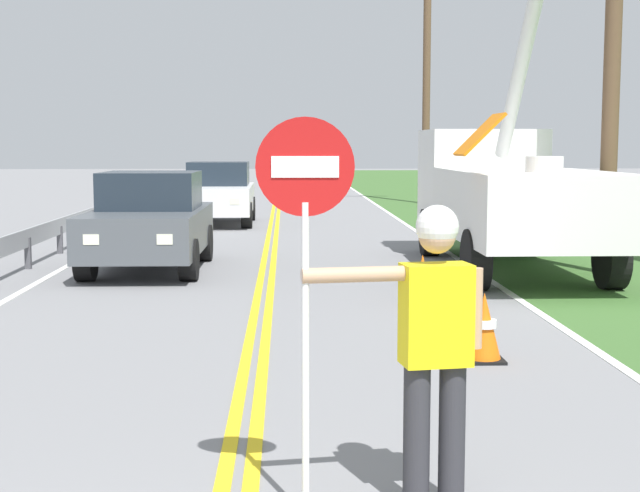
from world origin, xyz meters
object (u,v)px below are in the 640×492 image
(flagger_worker, at_px, (434,337))
(stop_sign_paddle, at_px, (305,227))
(traffic_cone_mid, at_px, (422,281))
(traffic_cone_lead, at_px, (484,328))
(oncoming_sedan_nearest, at_px, (150,222))
(utility_bucket_truck, at_px, (504,188))
(utility_pole_mid, at_px, (426,85))
(oncoming_sedan_second, at_px, (218,194))

(flagger_worker, relative_size, stop_sign_paddle, 0.78)
(flagger_worker, bearing_deg, traffic_cone_mid, 81.98)
(stop_sign_paddle, xyz_separation_m, traffic_cone_lead, (1.88, 3.83, -1.37))
(oncoming_sedan_nearest, distance_m, traffic_cone_lead, 8.21)
(stop_sign_paddle, distance_m, utility_bucket_truck, 11.52)
(stop_sign_paddle, distance_m, traffic_cone_lead, 4.48)
(flagger_worker, bearing_deg, stop_sign_paddle, -171.46)
(utility_pole_mid, bearing_deg, utility_bucket_truck, -94.20)
(flagger_worker, bearing_deg, oncoming_sedan_nearest, 106.86)
(stop_sign_paddle, distance_m, utility_pole_mid, 29.14)
(utility_pole_mid, relative_size, traffic_cone_lead, 11.86)
(utility_bucket_truck, bearing_deg, traffic_cone_lead, -104.88)
(utility_pole_mid, xyz_separation_m, traffic_cone_mid, (-3.32, -21.56, -4.00))
(flagger_worker, distance_m, utility_bucket_truck, 11.19)
(traffic_cone_lead, height_order, traffic_cone_mid, same)
(oncoming_sedan_nearest, relative_size, oncoming_sedan_second, 1.00)
(stop_sign_paddle, relative_size, oncoming_sedan_second, 0.57)
(stop_sign_paddle, relative_size, utility_pole_mid, 0.28)
(utility_pole_mid, bearing_deg, flagger_worker, -98.58)
(oncoming_sedan_nearest, height_order, oncoming_sedan_second, same)
(flagger_worker, height_order, utility_pole_mid, utility_pole_mid)
(oncoming_sedan_second, relative_size, traffic_cone_lead, 5.88)
(oncoming_sedan_second, distance_m, traffic_cone_lead, 16.64)
(utility_bucket_truck, relative_size, traffic_cone_lead, 9.74)
(flagger_worker, height_order, oncoming_sedan_nearest, flagger_worker)
(stop_sign_paddle, bearing_deg, flagger_worker, 8.54)
(stop_sign_paddle, xyz_separation_m, utility_pole_mid, (5.05, 28.58, 2.62))
(traffic_cone_lead, relative_size, traffic_cone_mid, 1.00)
(flagger_worker, distance_m, utility_pole_mid, 28.97)
(flagger_worker, xyz_separation_m, traffic_cone_mid, (0.97, 6.90, -0.71))
(utility_bucket_truck, relative_size, oncoming_sedan_second, 1.66)
(stop_sign_paddle, height_order, traffic_cone_mid, stop_sign_paddle)
(utility_bucket_truck, distance_m, oncoming_sedan_second, 10.78)
(oncoming_sedan_nearest, height_order, traffic_cone_mid, oncoming_sedan_nearest)
(utility_pole_mid, bearing_deg, traffic_cone_lead, -97.31)
(flagger_worker, xyz_separation_m, stop_sign_paddle, (-0.76, -0.11, 0.66))
(flagger_worker, xyz_separation_m, traffic_cone_lead, (1.12, 3.72, -0.71))
(oncoming_sedan_nearest, xyz_separation_m, traffic_cone_mid, (4.20, -3.76, -0.50))
(flagger_worker, xyz_separation_m, oncoming_sedan_second, (-2.71, 19.91, -0.21))
(traffic_cone_mid, bearing_deg, oncoming_sedan_nearest, 138.19)
(oncoming_sedan_nearest, bearing_deg, stop_sign_paddle, -77.09)
(stop_sign_paddle, height_order, traffic_cone_lead, stop_sign_paddle)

